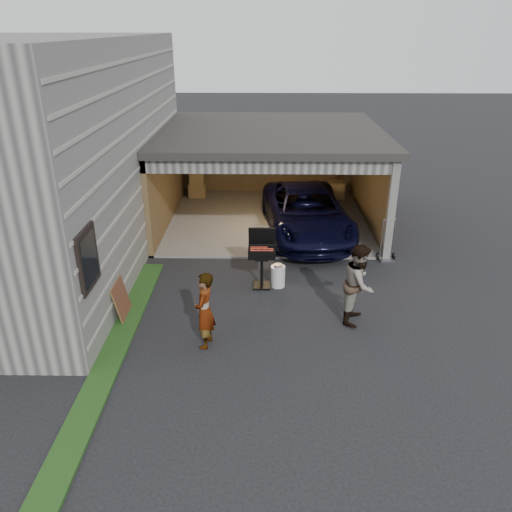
# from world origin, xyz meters

# --- Properties ---
(ground) EXTENTS (80.00, 80.00, 0.00)m
(ground) POSITION_xyz_m (0.00, 0.00, 0.00)
(ground) COLOR black
(ground) RESTS_ON ground
(house) EXTENTS (7.00, 11.00, 5.50)m
(house) POSITION_xyz_m (-6.00, 4.00, 2.75)
(house) COLOR #474744
(house) RESTS_ON ground
(groundcover_strip) EXTENTS (0.50, 8.00, 0.06)m
(groundcover_strip) POSITION_xyz_m (-2.25, -1.00, 0.03)
(groundcover_strip) COLOR #193814
(groundcover_strip) RESTS_ON ground
(garage) EXTENTS (6.80, 6.30, 2.90)m
(garage) POSITION_xyz_m (0.76, 6.79, 1.87)
(garage) COLOR #605E59
(garage) RESTS_ON ground
(minivan) EXTENTS (2.68, 5.08, 1.36)m
(minivan) POSITION_xyz_m (1.87, 5.20, 0.68)
(minivan) COLOR black
(minivan) RESTS_ON ground
(woman) EXTENTS (0.46, 0.62, 1.57)m
(woman) POSITION_xyz_m (-0.50, -0.50, 0.78)
(woman) COLOR #A9BFD5
(woman) RESTS_ON ground
(man) EXTENTS (0.91, 1.02, 1.73)m
(man) POSITION_xyz_m (2.60, 0.48, 0.87)
(man) COLOR #513420
(man) RESTS_ON ground
(bbq_grill) EXTENTS (0.64, 0.56, 1.42)m
(bbq_grill) POSITION_xyz_m (0.58, 1.97, 0.85)
(bbq_grill) COLOR black
(bbq_grill) RESTS_ON ground
(propane_tank) EXTENTS (0.44, 0.44, 0.52)m
(propane_tank) POSITION_xyz_m (0.96, 1.98, 0.26)
(propane_tank) COLOR silver
(propane_tank) RESTS_ON ground
(plywood_panel) EXTENTS (0.21, 0.75, 0.83)m
(plywood_panel) POSITION_xyz_m (-2.40, 0.51, 0.41)
(plywood_panel) COLOR #4F251B
(plywood_panel) RESTS_ON ground
(hand_truck) EXTENTS (0.49, 0.37, 1.16)m
(hand_truck) POSITION_xyz_m (3.89, 3.48, 0.22)
(hand_truck) COLOR slate
(hand_truck) RESTS_ON ground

